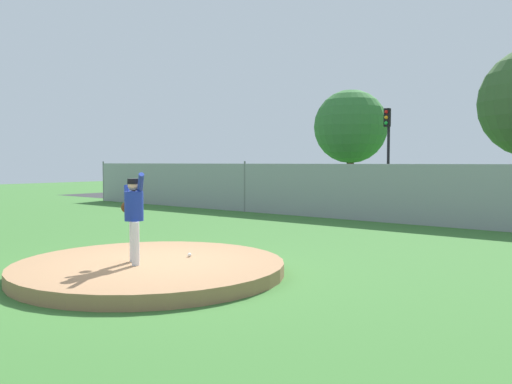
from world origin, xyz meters
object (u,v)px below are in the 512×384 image
(parked_car_champagne, at_px, (453,192))
(parked_car_teal, at_px, (330,189))
(traffic_light_near, at_px, (388,138))
(baseball, at_px, (189,255))
(pitcher_youth, at_px, (134,211))

(parked_car_champagne, bearing_deg, parked_car_teal, -178.30)
(traffic_light_near, bearing_deg, parked_car_champagne, -41.78)
(baseball, xyz_separation_m, parked_car_champagne, (0.21, 13.59, 0.57))
(baseball, xyz_separation_m, parked_car_teal, (-5.14, 13.43, 0.52))
(parked_car_champagne, xyz_separation_m, traffic_light_near, (-4.63, 4.13, 2.33))
(pitcher_youth, distance_m, parked_car_champagne, 14.62)
(pitcher_youth, bearing_deg, baseball, 74.33)
(pitcher_youth, height_order, baseball, pitcher_youth)
(parked_car_teal, distance_m, traffic_light_near, 4.96)
(baseball, relative_size, parked_car_teal, 0.02)
(pitcher_youth, relative_size, traffic_light_near, 0.34)
(pitcher_youth, xyz_separation_m, traffic_light_near, (-4.13, 18.75, 2.04))
(baseball, relative_size, parked_car_champagne, 0.02)
(pitcher_youth, xyz_separation_m, baseball, (0.29, 1.02, -0.86))
(baseball, distance_m, parked_car_teal, 14.39)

